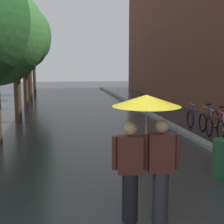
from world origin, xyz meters
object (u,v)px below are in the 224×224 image
(street_tree_3, at_px, (24,41))
(parked_bicycle_5, at_px, (224,126))
(parked_bicycle_6, at_px, (216,122))
(street_tree_2, at_px, (15,39))
(couple_under_umbrella, at_px, (146,140))
(street_tree_4, at_px, (28,36))
(litter_bin, at_px, (222,158))
(street_tree_5, at_px, (33,43))
(parked_bicycle_7, at_px, (203,118))

(street_tree_3, relative_size, parked_bicycle_5, 4.51)
(parked_bicycle_5, relative_size, parked_bicycle_6, 1.04)
(street_tree_2, height_order, couple_under_umbrella, street_tree_2)
(street_tree_2, height_order, street_tree_4, street_tree_4)
(street_tree_3, xyz_separation_m, litter_bin, (5.28, -11.78, -3.29))
(street_tree_4, bearing_deg, street_tree_5, 89.05)
(street_tree_2, relative_size, parked_bicycle_6, 4.51)
(parked_bicycle_7, bearing_deg, litter_bin, -111.17)
(parked_bicycle_6, bearing_deg, street_tree_3, 135.76)
(street_tree_5, distance_m, parked_bicycle_6, 17.34)
(street_tree_3, height_order, street_tree_4, street_tree_4)
(street_tree_3, distance_m, parked_bicycle_6, 10.95)
(street_tree_2, distance_m, parked_bicycle_5, 9.00)
(street_tree_2, relative_size, parked_bicycle_5, 4.32)
(street_tree_4, relative_size, litter_bin, 7.21)
(parked_bicycle_5, distance_m, parked_bicycle_7, 1.55)
(street_tree_3, xyz_separation_m, street_tree_4, (-0.05, 4.06, 0.58))
(parked_bicycle_6, distance_m, litter_bin, 5.01)
(street_tree_5, bearing_deg, couple_under_umbrella, -82.12)
(street_tree_3, height_order, couple_under_umbrella, street_tree_3)
(parked_bicycle_6, distance_m, parked_bicycle_7, 0.78)
(street_tree_3, distance_m, parked_bicycle_7, 10.35)
(street_tree_2, distance_m, street_tree_5, 11.91)
(street_tree_2, distance_m, litter_bin, 9.94)
(litter_bin, bearing_deg, street_tree_3, 114.13)
(street_tree_4, xyz_separation_m, street_tree_5, (0.06, 3.87, -0.22))
(street_tree_3, relative_size, parked_bicycle_6, 4.70)
(couple_under_umbrella, distance_m, litter_bin, 3.03)
(street_tree_2, bearing_deg, litter_bin, -55.92)
(street_tree_4, xyz_separation_m, parked_bicycle_5, (7.41, -12.11, -3.92))
(parked_bicycle_6, bearing_deg, street_tree_5, 116.13)
(parked_bicycle_5, height_order, litter_bin, parked_bicycle_5)
(street_tree_5, distance_m, couple_under_umbrella, 21.83)
(street_tree_3, bearing_deg, couple_under_umbrella, -77.57)
(street_tree_5, bearing_deg, litter_bin, -75.04)
(parked_bicycle_7, bearing_deg, couple_under_umbrella, -121.71)
(street_tree_2, xyz_separation_m, street_tree_3, (0.01, 3.97, 0.17))
(parked_bicycle_5, bearing_deg, street_tree_3, 132.42)
(street_tree_4, height_order, parked_bicycle_5, street_tree_4)
(parked_bicycle_5, relative_size, litter_bin, 1.38)
(street_tree_3, bearing_deg, litter_bin, -65.87)
(parked_bicycle_5, bearing_deg, parked_bicycle_7, 91.40)
(street_tree_3, bearing_deg, street_tree_5, 89.93)
(street_tree_2, height_order, litter_bin, street_tree_2)
(street_tree_3, bearing_deg, parked_bicycle_5, -47.58)
(street_tree_2, bearing_deg, parked_bicycle_6, -23.85)
(street_tree_5, bearing_deg, street_tree_2, -90.09)
(street_tree_3, height_order, parked_bicycle_6, street_tree_3)
(parked_bicycle_6, bearing_deg, couple_under_umbrella, -125.67)
(parked_bicycle_5, height_order, couple_under_umbrella, couple_under_umbrella)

